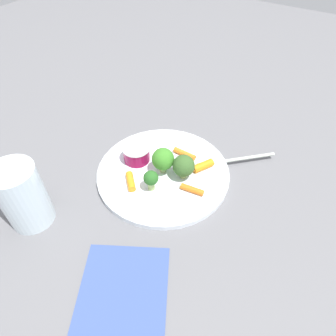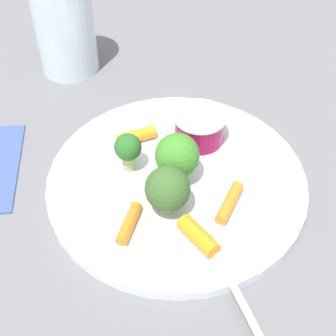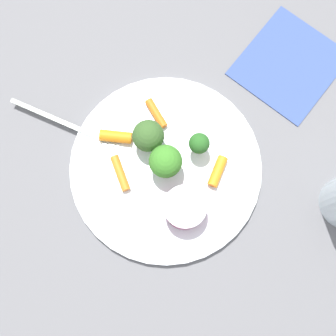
# 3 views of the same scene
# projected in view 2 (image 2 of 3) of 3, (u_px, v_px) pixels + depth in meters

# --- Properties ---
(ground_plane) EXTENTS (2.40, 2.40, 0.00)m
(ground_plane) POSITION_uv_depth(u_px,v_px,m) (177.00, 186.00, 0.55)
(ground_plane) COLOR #5E5E61
(plate) EXTENTS (0.28, 0.28, 0.01)m
(plate) POSITION_uv_depth(u_px,v_px,m) (177.00, 182.00, 0.54)
(plate) COLOR white
(plate) RESTS_ON ground_plane
(sauce_cup) EXTENTS (0.06, 0.06, 0.04)m
(sauce_cup) POSITION_uv_depth(u_px,v_px,m) (198.00, 127.00, 0.57)
(sauce_cup) COLOR maroon
(sauce_cup) RESTS_ON plate
(broccoli_floret_0) EXTENTS (0.05, 0.05, 0.05)m
(broccoli_floret_0) POSITION_uv_depth(u_px,v_px,m) (167.00, 189.00, 0.48)
(broccoli_floret_0) COLOR #99AE64
(broccoli_floret_0) RESTS_ON plate
(broccoli_floret_1) EXTENTS (0.05, 0.05, 0.06)m
(broccoli_floret_1) POSITION_uv_depth(u_px,v_px,m) (182.00, 154.00, 0.51)
(broccoli_floret_1) COLOR #89A964
(broccoli_floret_1) RESTS_ON plate
(broccoli_floret_2) EXTENTS (0.03, 0.03, 0.05)m
(broccoli_floret_2) POSITION_uv_depth(u_px,v_px,m) (128.00, 149.00, 0.53)
(broccoli_floret_2) COLOR #90A962
(broccoli_floret_2) RESTS_ON plate
(carrot_stick_0) EXTENTS (0.01, 0.05, 0.01)m
(carrot_stick_0) POSITION_uv_depth(u_px,v_px,m) (229.00, 203.00, 0.50)
(carrot_stick_0) COLOR orange
(carrot_stick_0) RESTS_ON plate
(carrot_stick_1) EXTENTS (0.02, 0.05, 0.01)m
(carrot_stick_1) POSITION_uv_depth(u_px,v_px,m) (129.00, 223.00, 0.49)
(carrot_stick_1) COLOR orange
(carrot_stick_1) RESTS_ON plate
(carrot_stick_2) EXTENTS (0.05, 0.04, 0.02)m
(carrot_stick_2) POSITION_uv_depth(u_px,v_px,m) (198.00, 236.00, 0.47)
(carrot_stick_2) COLOR orange
(carrot_stick_2) RESTS_ON plate
(carrot_stick_3) EXTENTS (0.04, 0.04, 0.01)m
(carrot_stick_3) POSITION_uv_depth(u_px,v_px,m) (136.00, 136.00, 0.57)
(carrot_stick_3) COLOR orange
(carrot_stick_3) RESTS_ON plate
(fork) EXTENTS (0.13, 0.14, 0.00)m
(fork) POSITION_uv_depth(u_px,v_px,m) (243.00, 305.00, 0.43)
(fork) COLOR #B9C3B5
(fork) RESTS_ON plate
(drinking_glass) EXTENTS (0.08, 0.08, 0.13)m
(drinking_glass) POSITION_uv_depth(u_px,v_px,m) (65.00, 26.00, 0.65)
(drinking_glass) COLOR silver
(drinking_glass) RESTS_ON ground_plane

